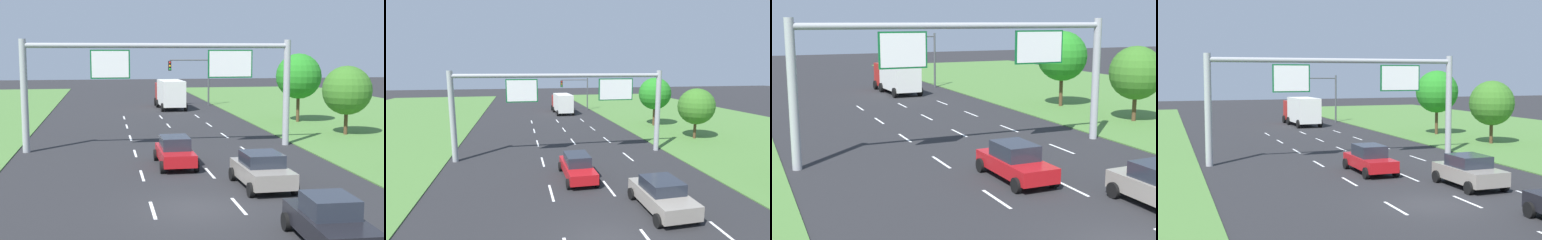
# 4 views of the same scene
# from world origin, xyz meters

# --- Properties ---
(ground_plane) EXTENTS (200.00, 200.00, 0.00)m
(ground_plane) POSITION_xyz_m (0.00, 0.00, 0.00)
(ground_plane) COLOR #262628
(lane_dashes_inner_left) EXTENTS (0.14, 50.40, 0.01)m
(lane_dashes_inner_left) POSITION_xyz_m (-1.75, 6.00, 0.00)
(lane_dashes_inner_left) COLOR white
(lane_dashes_inner_left) RESTS_ON ground_plane
(lane_dashes_inner_right) EXTENTS (0.14, 50.40, 0.01)m
(lane_dashes_inner_right) POSITION_xyz_m (1.75, 6.00, 0.00)
(lane_dashes_inner_right) COLOR white
(lane_dashes_inner_right) RESTS_ON ground_plane
(lane_dashes_slip) EXTENTS (0.14, 50.40, 0.01)m
(lane_dashes_slip) POSITION_xyz_m (5.25, 6.00, 0.00)
(lane_dashes_slip) COLOR white
(lane_dashes_slip) RESTS_ON ground_plane
(car_lead_silver) EXTENTS (2.02, 4.44, 1.62)m
(car_lead_silver) POSITION_xyz_m (0.20, 8.05, 0.80)
(car_lead_silver) COLOR red
(car_lead_silver) RESTS_ON ground_plane
(car_mid_lane) EXTENTS (2.31, 4.20, 1.62)m
(car_mid_lane) POSITION_xyz_m (3.55, 2.79, 0.81)
(car_mid_lane) COLOR gray
(car_mid_lane) RESTS_ON ground_plane
(box_truck) EXTENTS (2.84, 7.73, 3.13)m
(box_truck) POSITION_xyz_m (3.53, 37.50, 1.70)
(box_truck) COLOR #B21E19
(box_truck) RESTS_ON ground_plane
(sign_gantry) EXTENTS (17.24, 0.44, 7.00)m
(sign_gantry) POSITION_xyz_m (0.23, 13.43, 4.87)
(sign_gantry) COLOR #9EA0A5
(sign_gantry) RESTS_ON ground_plane
(traffic_light_mast) EXTENTS (4.76, 0.49, 5.60)m
(traffic_light_mast) POSITION_xyz_m (6.42, 40.05, 3.87)
(traffic_light_mast) COLOR #47494F
(traffic_light_mast) RESTS_ON ground_plane
(roadside_tree_mid) EXTENTS (3.65, 3.65, 5.19)m
(roadside_tree_mid) POSITION_xyz_m (14.24, 16.71, 3.36)
(roadside_tree_mid) COLOR #513823
(roadside_tree_mid) RESTS_ON ground_plane
(roadside_tree_far) EXTENTS (3.97, 3.97, 6.06)m
(roadside_tree_far) POSITION_xyz_m (13.29, 24.23, 4.07)
(roadside_tree_far) COLOR #513823
(roadside_tree_far) RESTS_ON ground_plane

